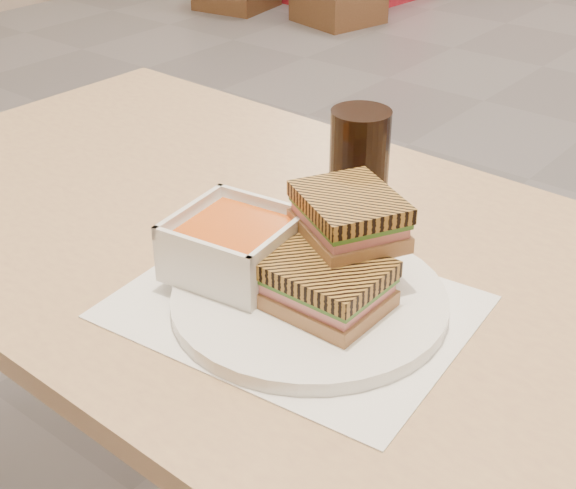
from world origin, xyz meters
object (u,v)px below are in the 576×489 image
Objects in this scene: soup_bowl at (235,248)px; cola_glass at (359,171)px; plate at (309,300)px; panini_lower at (326,284)px; main_table at (247,301)px.

soup_bowl is 0.20m from cola_glass.
plate is 0.04m from panini_lower.
soup_bowl is 1.18× the size of panini_lower.
cola_glass reaches higher than plate.
soup_bowl is 0.90× the size of cola_glass.
main_table is 0.23m from plate.
main_table is at bearing 152.42° from plate.
panini_lower is 0.21m from cola_glass.
main_table is 0.21m from soup_bowl.
main_table is at bearing 127.14° from soup_bowl.
cola_glass reaches higher than main_table.
cola_glass reaches higher than panini_lower.
soup_bowl is at bearing -99.18° from cola_glass.
main_table is 0.27m from panini_lower.
panini_lower reaches higher than main_table.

